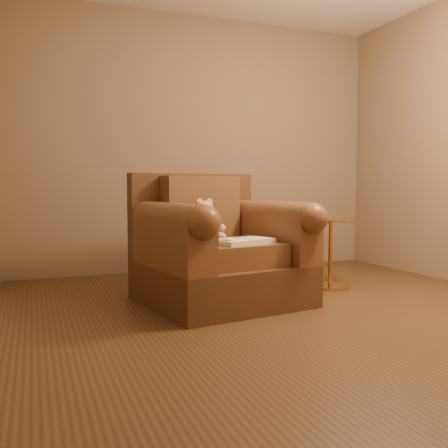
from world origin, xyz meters
name	(u,v)px	position (x,y,z in m)	size (l,w,h in m)	color
floor	(289,311)	(0.00, 0.00, 0.00)	(4.00, 4.00, 0.00)	#51371C
room	(291,68)	(0.00, 0.00, 1.71)	(4.02, 4.02, 2.71)	#856D52
armchair	(218,252)	(-0.37, 0.46, 0.39)	(1.28, 1.23, 1.00)	#4D2F19
teddy_bear	(207,224)	(-0.43, 0.54, 0.60)	(0.24, 0.28, 0.33)	#CBA68E
guidebook	(241,241)	(-0.29, 0.19, 0.50)	(0.52, 0.42, 0.04)	beige
side_table	(330,251)	(0.74, 0.62, 0.33)	(0.44, 0.44, 0.61)	gold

